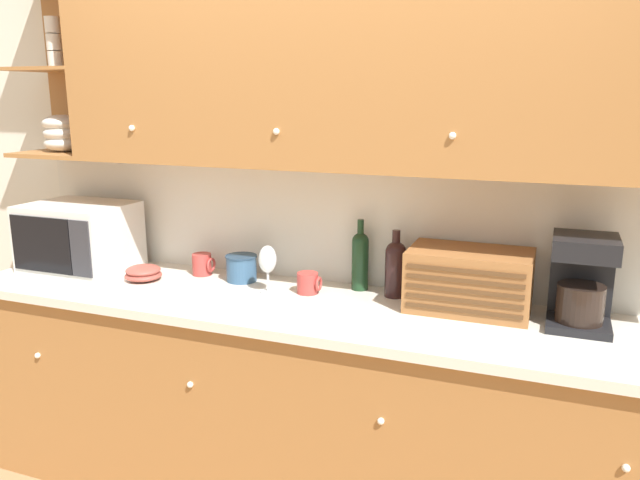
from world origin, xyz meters
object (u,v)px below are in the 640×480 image
at_px(mug, 202,264).
at_px(storage_canister, 241,268).
at_px(wine_bottle, 395,266).
at_px(microwave, 80,237).
at_px(bread_box, 469,280).
at_px(bowl_stack_on_counter, 143,273).
at_px(mug_blue_second, 308,283).
at_px(second_wine_bottle, 360,258).
at_px(wine_glass, 268,261).
at_px(coffee_maker, 582,281).

height_order(mug, storage_canister, storage_canister).
bearing_deg(wine_bottle, microwave, -174.61).
bearing_deg(bread_box, storage_canister, 178.79).
bearing_deg(microwave, storage_canister, 7.57).
xyz_separation_m(mug, storage_canister, (0.22, -0.02, 0.01)).
relative_size(bowl_stack_on_counter, storage_canister, 1.17).
bearing_deg(mug_blue_second, microwave, -177.59).
bearing_deg(second_wine_bottle, wine_glass, -152.86).
relative_size(microwave, bread_box, 1.02).
relative_size(wine_bottle, bread_box, 0.61).
height_order(wine_bottle, coffee_maker, coffee_maker).
bearing_deg(bread_box, wine_bottle, 169.68).
bearing_deg(microwave, second_wine_bottle, 7.69).
xyz_separation_m(mug_blue_second, bread_box, (0.68, 0.04, 0.08)).
bearing_deg(mug, coffee_maker, -2.38).
bearing_deg(coffee_maker, wine_bottle, 173.20).
relative_size(wine_bottle, coffee_maker, 0.83).
relative_size(wine_glass, second_wine_bottle, 0.66).
xyz_separation_m(microwave, mug, (0.61, 0.13, -0.11)).
bearing_deg(storage_canister, wine_glass, -30.07).
bearing_deg(mug, second_wine_bottle, 4.28).
bearing_deg(mug, wine_bottle, 1.07).
height_order(mug, wine_bottle, wine_bottle).
bearing_deg(microwave, bowl_stack_on_counter, -6.24).
bearing_deg(wine_bottle, coffee_maker, -6.80).
height_order(microwave, mug, microwave).
xyz_separation_m(storage_canister, wine_glass, (0.19, -0.11, 0.08)).
distance_m(mug, wine_glass, 0.44).
bearing_deg(storage_canister, bread_box, -1.21).
bearing_deg(wine_glass, bread_box, 5.89).
bearing_deg(wine_glass, wine_bottle, 15.29).
xyz_separation_m(microwave, wine_bottle, (1.55, 0.15, -0.03)).
xyz_separation_m(wine_bottle, bread_box, (0.32, -0.06, -0.01)).
distance_m(mug, bread_box, 1.26).
height_order(storage_canister, wine_glass, wine_glass).
height_order(second_wine_bottle, wine_bottle, second_wine_bottle).
distance_m(bread_box, coffee_maker, 0.42).
xyz_separation_m(bowl_stack_on_counter, mug, (0.21, 0.17, 0.02)).
bearing_deg(mug_blue_second, wine_bottle, 14.90).
relative_size(mug, wine_glass, 0.49).
relative_size(bowl_stack_on_counter, wine_bottle, 0.59).
xyz_separation_m(microwave, storage_canister, (0.83, 0.11, -0.10)).
bearing_deg(bowl_stack_on_counter, wine_bottle, 9.32).
relative_size(mug, bread_box, 0.22).
height_order(mug, coffee_maker, coffee_maker).
height_order(bowl_stack_on_counter, bread_box, bread_box).
distance_m(second_wine_bottle, wine_bottle, 0.17).
height_order(bowl_stack_on_counter, coffee_maker, coffee_maker).
distance_m(wine_glass, bread_box, 0.85).
xyz_separation_m(bowl_stack_on_counter, coffee_maker, (1.88, 0.10, 0.14)).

